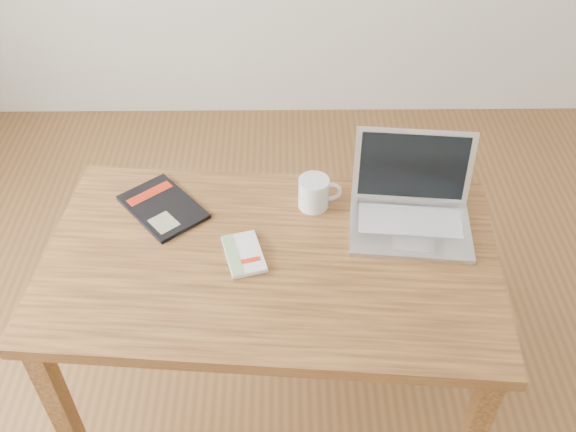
{
  "coord_description": "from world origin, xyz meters",
  "views": [
    {
      "loc": [
        -0.09,
        -1.17,
        2.08
      ],
      "look_at": [
        -0.08,
        0.16,
        0.85
      ],
      "focal_mm": 40.0,
      "sensor_mm": 36.0,
      "label": 1
    }
  ],
  "objects_px": {
    "desk": "(271,277)",
    "laptop": "(411,206)",
    "black_guidebook": "(163,207)",
    "white_guidebook": "(244,254)",
    "coffee_mug": "(315,192)"
  },
  "relations": [
    {
      "from": "desk",
      "to": "laptop",
      "type": "bearing_deg",
      "value": 24.45
    },
    {
      "from": "desk",
      "to": "black_guidebook",
      "type": "relative_size",
      "value": 4.31
    },
    {
      "from": "desk",
      "to": "laptop",
      "type": "distance_m",
      "value": 0.47
    },
    {
      "from": "white_guidebook",
      "to": "coffee_mug",
      "type": "xyz_separation_m",
      "value": [
        0.21,
        0.22,
        0.05
      ]
    },
    {
      "from": "white_guidebook",
      "to": "coffee_mug",
      "type": "relative_size",
      "value": 1.37
    },
    {
      "from": "desk",
      "to": "coffee_mug",
      "type": "bearing_deg",
      "value": 63.18
    },
    {
      "from": "white_guidebook",
      "to": "black_guidebook",
      "type": "relative_size",
      "value": 0.59
    },
    {
      "from": "white_guidebook",
      "to": "laptop",
      "type": "xyz_separation_m",
      "value": [
        0.5,
        0.15,
        0.05
      ]
    },
    {
      "from": "black_guidebook",
      "to": "laptop",
      "type": "xyz_separation_m",
      "value": [
        0.76,
        -0.06,
        0.05
      ]
    },
    {
      "from": "desk",
      "to": "laptop",
      "type": "height_order",
      "value": "laptop"
    },
    {
      "from": "black_guidebook",
      "to": "laptop",
      "type": "distance_m",
      "value": 0.76
    },
    {
      "from": "black_guidebook",
      "to": "coffee_mug",
      "type": "relative_size",
      "value": 2.33
    },
    {
      "from": "black_guidebook",
      "to": "desk",
      "type": "bearing_deg",
      "value": -71.51
    },
    {
      "from": "laptop",
      "to": "coffee_mug",
      "type": "bearing_deg",
      "value": 172.6
    },
    {
      "from": "white_guidebook",
      "to": "black_guidebook",
      "type": "distance_m",
      "value": 0.33
    }
  ]
}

